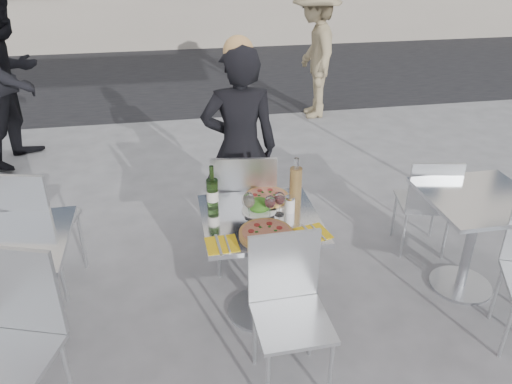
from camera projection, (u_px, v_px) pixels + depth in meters
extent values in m
plane|color=slate|center=(260.00, 311.00, 3.43)|extent=(80.00, 80.00, 0.00)
cube|color=black|center=(193.00, 73.00, 9.08)|extent=(24.00, 5.00, 0.00)
cylinder|color=#B7BABF|center=(260.00, 310.00, 3.43)|extent=(0.44, 0.44, 0.02)
cylinder|color=#B7BABF|center=(260.00, 267.00, 3.26)|extent=(0.07, 0.07, 0.72)
cube|color=silver|center=(260.00, 220.00, 3.09)|extent=(0.72, 0.72, 0.03)
cylinder|color=#B7BABF|center=(30.00, 338.00, 3.19)|extent=(0.44, 0.44, 0.02)
cylinder|color=#B7BABF|center=(17.00, 294.00, 3.02)|extent=(0.07, 0.07, 0.72)
cube|color=silver|center=(3.00, 244.00, 2.85)|extent=(0.72, 0.72, 0.03)
cylinder|color=#B7BABF|center=(460.00, 285.00, 3.67)|extent=(0.44, 0.44, 0.02)
cylinder|color=#B7BABF|center=(470.00, 244.00, 3.50)|extent=(0.07, 0.07, 0.72)
cube|color=silver|center=(481.00, 199.00, 3.33)|extent=(0.72, 0.72, 0.03)
cylinder|color=silver|center=(268.00, 222.00, 4.01)|extent=(0.03, 0.03, 0.48)
cylinder|color=silver|center=(220.00, 223.00, 4.00)|extent=(0.03, 0.03, 0.48)
cylinder|color=silver|center=(271.00, 249.00, 3.67)|extent=(0.03, 0.03, 0.48)
cylinder|color=silver|center=(218.00, 250.00, 3.66)|extent=(0.03, 0.03, 0.48)
cube|color=silver|center=(244.00, 207.00, 3.72)|extent=(0.51, 0.51, 0.03)
cube|color=silver|center=(244.00, 191.00, 3.40)|extent=(0.45, 0.10, 0.48)
cylinder|color=silver|center=(268.00, 383.00, 2.62)|extent=(0.02, 0.02, 0.43)
cylinder|color=silver|center=(330.00, 372.00, 2.69)|extent=(0.02, 0.02, 0.43)
cylinder|color=silver|center=(254.00, 336.00, 2.92)|extent=(0.02, 0.02, 0.43)
cylinder|color=silver|center=(311.00, 327.00, 2.99)|extent=(0.02, 0.02, 0.43)
cube|color=silver|center=(292.00, 323.00, 2.70)|extent=(0.42, 0.42, 0.02)
cube|color=silver|center=(284.00, 266.00, 2.77)|extent=(0.41, 0.03, 0.43)
cylinder|color=silver|center=(82.00, 241.00, 3.76)|extent=(0.03, 0.03, 0.49)
cylinder|color=silver|center=(32.00, 240.00, 3.78)|extent=(0.03, 0.03, 0.49)
cylinder|color=silver|center=(62.00, 272.00, 3.42)|extent=(0.03, 0.03, 0.49)
cylinder|color=silver|center=(7.00, 271.00, 3.43)|extent=(0.03, 0.03, 0.49)
cube|color=silver|center=(39.00, 225.00, 3.48)|extent=(0.54, 0.54, 0.03)
cube|color=silver|center=(15.00, 210.00, 3.16)|extent=(0.45, 0.13, 0.49)
cylinder|color=silver|center=(69.00, 376.00, 2.62)|extent=(0.03, 0.03, 0.50)
cube|color=silver|center=(0.00, 365.00, 2.36)|extent=(0.59, 0.59, 0.03)
cube|color=silver|center=(15.00, 290.00, 2.43)|extent=(0.45, 0.18, 0.50)
cylinder|color=silver|center=(433.00, 215.00, 4.18)|extent=(0.02, 0.02, 0.41)
cylinder|color=silver|center=(394.00, 215.00, 4.19)|extent=(0.02, 0.02, 0.41)
cylinder|color=silver|center=(445.00, 236.00, 3.89)|extent=(0.02, 0.02, 0.41)
cylinder|color=silver|center=(403.00, 236.00, 3.90)|extent=(0.02, 0.02, 0.41)
cube|color=silver|center=(423.00, 202.00, 3.94)|extent=(0.45, 0.45, 0.02)
cube|color=silver|center=(435.00, 189.00, 3.67)|extent=(0.38, 0.10, 0.41)
cylinder|color=silver|center=(507.00, 329.00, 2.97)|extent=(0.02, 0.02, 0.44)
cylinder|color=silver|center=(496.00, 292.00, 3.27)|extent=(0.02, 0.02, 0.44)
imported|color=black|center=(240.00, 149.00, 3.88)|extent=(0.62, 0.43, 1.62)
imported|color=black|center=(10.00, 78.00, 5.28)|extent=(0.97, 1.09, 1.86)
imported|color=#92815E|center=(315.00, 53.00, 6.63)|extent=(0.76, 1.18, 1.72)
cylinder|color=tan|center=(266.00, 233.00, 2.91)|extent=(0.32, 0.32, 0.02)
cylinder|color=#CBB883|center=(266.00, 232.00, 2.90)|extent=(0.28, 0.28, 0.00)
cylinder|color=white|center=(267.00, 199.00, 3.28)|extent=(0.33, 0.33, 0.01)
cylinder|color=tan|center=(267.00, 197.00, 3.27)|extent=(0.29, 0.29, 0.02)
cylinder|color=#CBB883|center=(267.00, 196.00, 3.27)|extent=(0.26, 0.26, 0.00)
cylinder|color=white|center=(259.00, 210.00, 3.15)|extent=(0.22, 0.22, 0.01)
ellipsoid|color=#226C1B|center=(259.00, 205.00, 3.13)|extent=(0.15, 0.15, 0.08)
sphere|color=#B21914|center=(265.00, 201.00, 3.15)|extent=(0.03, 0.03, 0.03)
cylinder|color=#2E4E1D|center=(213.00, 194.00, 3.14)|extent=(0.07, 0.07, 0.20)
cone|color=#2E4E1D|center=(212.00, 180.00, 3.09)|extent=(0.07, 0.07, 0.03)
cylinder|color=#2E4E1D|center=(212.00, 173.00, 3.07)|extent=(0.03, 0.03, 0.10)
cylinder|color=silver|center=(213.00, 196.00, 3.14)|extent=(0.07, 0.08, 0.07)
cylinder|color=tan|center=(296.00, 184.00, 3.25)|extent=(0.08, 0.08, 0.22)
cylinder|color=white|center=(297.00, 164.00, 3.18)|extent=(0.03, 0.03, 0.08)
cylinder|color=white|center=(290.00, 205.00, 3.13)|extent=(0.06, 0.06, 0.09)
cylinder|color=silver|center=(290.00, 198.00, 3.10)|extent=(0.06, 0.06, 0.02)
cylinder|color=white|center=(249.00, 217.00, 3.08)|extent=(0.06, 0.06, 0.00)
cylinder|color=white|center=(249.00, 211.00, 3.06)|extent=(0.01, 0.01, 0.09)
ellipsoid|color=white|center=(249.00, 201.00, 3.03)|extent=(0.07, 0.07, 0.08)
ellipsoid|color=beige|center=(249.00, 203.00, 3.03)|extent=(0.05, 0.05, 0.05)
cylinder|color=white|center=(249.00, 214.00, 3.11)|extent=(0.06, 0.06, 0.00)
cylinder|color=white|center=(249.00, 208.00, 3.09)|extent=(0.01, 0.01, 0.09)
ellipsoid|color=white|center=(249.00, 199.00, 3.06)|extent=(0.07, 0.07, 0.08)
ellipsoid|color=beige|center=(249.00, 200.00, 3.06)|extent=(0.05, 0.05, 0.05)
cylinder|color=white|center=(270.00, 218.00, 3.07)|extent=(0.06, 0.06, 0.00)
cylinder|color=white|center=(270.00, 212.00, 3.05)|extent=(0.01, 0.01, 0.09)
ellipsoid|color=white|center=(270.00, 202.00, 3.02)|extent=(0.07, 0.07, 0.08)
ellipsoid|color=#450909|center=(270.00, 203.00, 3.03)|extent=(0.05, 0.05, 0.05)
cylinder|color=white|center=(279.00, 214.00, 3.11)|extent=(0.06, 0.06, 0.00)
cylinder|color=white|center=(279.00, 208.00, 3.09)|extent=(0.01, 0.01, 0.09)
ellipsoid|color=white|center=(280.00, 198.00, 3.06)|extent=(0.07, 0.07, 0.08)
ellipsoid|color=#450909|center=(280.00, 200.00, 3.06)|extent=(0.05, 0.05, 0.05)
cube|color=yellow|center=(222.00, 244.00, 2.82)|extent=(0.19, 0.19, 0.00)
cube|color=#B7BABF|center=(218.00, 244.00, 2.81)|extent=(0.02, 0.20, 0.00)
cube|color=#B7BABF|center=(227.00, 243.00, 2.82)|extent=(0.02, 0.18, 0.00)
cube|color=yellow|center=(313.00, 233.00, 2.92)|extent=(0.21, 0.21, 0.00)
cube|color=#B7BABF|center=(310.00, 233.00, 2.92)|extent=(0.06, 0.20, 0.00)
cube|color=#B7BABF|center=(318.00, 232.00, 2.92)|extent=(0.05, 0.18, 0.00)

